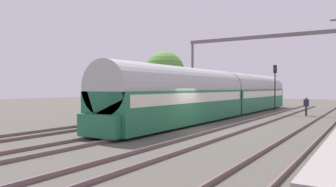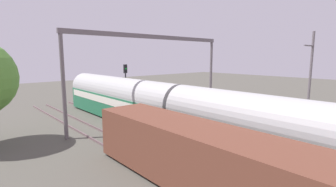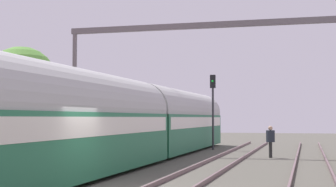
# 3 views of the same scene
# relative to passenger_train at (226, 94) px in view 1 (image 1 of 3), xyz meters

# --- Properties ---
(ground) EXTENTS (120.00, 120.00, 0.00)m
(ground) POSITION_rel_passenger_train_xyz_m (2.07, -10.18, -1.97)
(ground) COLOR #514E46
(track_far_west) EXTENTS (1.52, 60.00, 0.16)m
(track_far_west) POSITION_rel_passenger_train_xyz_m (-4.14, -10.18, -1.89)
(track_far_west) COLOR #6B5256
(track_far_west) RESTS_ON ground
(track_west) EXTENTS (1.52, 60.00, 0.16)m
(track_west) POSITION_rel_passenger_train_xyz_m (-0.00, -10.18, -1.89)
(track_west) COLOR #6B5256
(track_west) RESTS_ON ground
(track_east) EXTENTS (1.52, 60.00, 0.16)m
(track_east) POSITION_rel_passenger_train_xyz_m (4.14, -10.18, -1.89)
(track_east) COLOR #6B5256
(track_east) RESTS_ON ground
(track_far_east) EXTENTS (1.52, 60.00, 0.16)m
(track_far_east) POSITION_rel_passenger_train_xyz_m (8.28, -10.18, -1.89)
(track_far_east) COLOR #6B5256
(track_far_east) RESTS_ON ground
(passenger_train) EXTENTS (2.93, 32.85, 3.82)m
(passenger_train) POSITION_rel_passenger_train_xyz_m (0.00, 0.00, 0.00)
(passenger_train) COLOR #236B47
(passenger_train) RESTS_ON ground
(freight_car) EXTENTS (2.80, 13.00, 2.70)m
(freight_car) POSITION_rel_passenger_train_xyz_m (-4.14, -5.58, -0.50)
(freight_car) COLOR brown
(freight_car) RESTS_ON ground
(person_crossing) EXTENTS (0.47, 0.42, 1.73)m
(person_crossing) POSITION_rel_passenger_train_xyz_m (6.18, 3.90, -0.94)
(person_crossing) COLOR #282828
(person_crossing) RESTS_ON ground
(railway_signal_far) EXTENTS (0.36, 0.30, 5.10)m
(railway_signal_far) POSITION_rel_passenger_train_xyz_m (1.92, 10.13, 1.29)
(railway_signal_far) COLOR #2D2D33
(railway_signal_far) RESTS_ON ground
(catenary_gantry) EXTENTS (16.82, 0.28, 7.86)m
(catenary_gantry) POSITION_rel_passenger_train_xyz_m (2.07, 5.40, 3.95)
(catenary_gantry) COLOR #655C61
(catenary_gantry) RESTS_ON ground
(tree_west_background) EXTENTS (5.00, 5.00, 7.11)m
(tree_west_background) POSITION_rel_passenger_train_xyz_m (-10.98, 7.17, 2.63)
(tree_west_background) COLOR #4C3826
(tree_west_background) RESTS_ON ground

